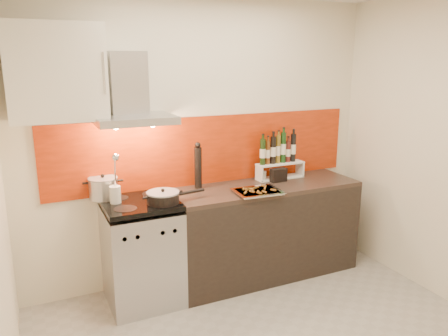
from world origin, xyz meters
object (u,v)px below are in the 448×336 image
saute_pan (164,197)px  pepper_mill (198,166)px  stock_pot (103,188)px  range_stove (142,253)px  counter (264,230)px  baking_tray (257,191)px

saute_pan → pepper_mill: 0.54m
stock_pot → range_stove: bearing=-38.6°
stock_pot → pepper_mill: bearing=-2.4°
counter → baking_tray: size_ratio=4.21×
range_stove → pepper_mill: (0.59, 0.17, 0.67)m
saute_pan → baking_tray: saute_pan is taller
counter → saute_pan: 1.16m
pepper_mill → stock_pot: bearing=177.6°
saute_pan → counter: bearing=7.5°
range_stove → counter: bearing=0.2°
counter → baking_tray: 0.54m
counter → stock_pot: stock_pot is taller
counter → baking_tray: (-0.20, -0.19, 0.47)m
range_stove → baking_tray: (1.00, -0.19, 0.47)m
range_stove → stock_pot: stock_pot is taller
range_stove → baking_tray: 1.13m
counter → pepper_mill: (-0.61, 0.16, 0.66)m
stock_pot → saute_pan: (0.42, -0.33, -0.04)m
baking_tray → stock_pot: bearing=162.8°
stock_pot → baking_tray: size_ratio=0.57×
baking_tray → range_stove: bearing=169.5°
pepper_mill → baking_tray: pepper_mill is taller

